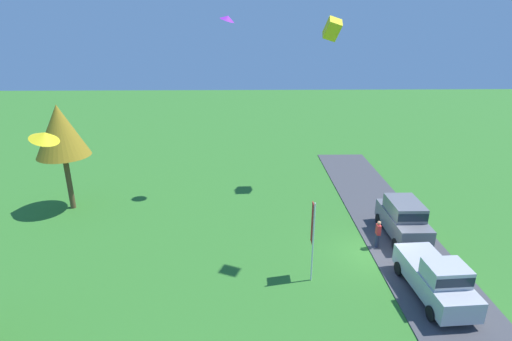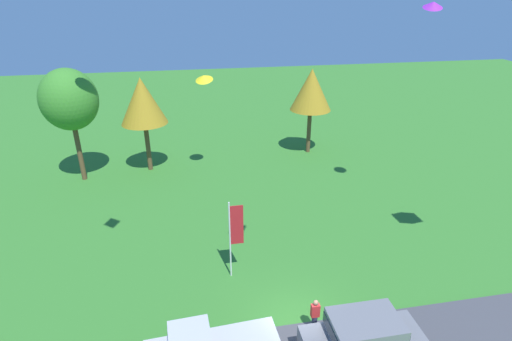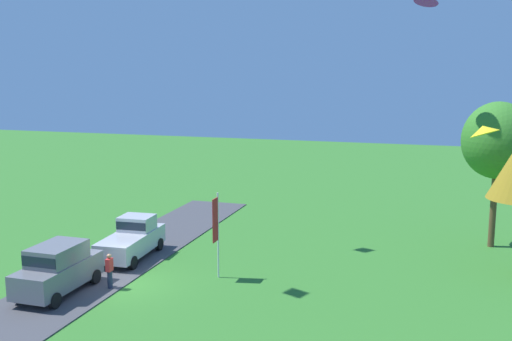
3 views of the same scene
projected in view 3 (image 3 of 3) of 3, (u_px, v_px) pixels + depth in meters
name	position (u px, v px, depth m)	size (l,w,h in m)	color
ground_plane	(126.00, 285.00, 28.41)	(120.00, 120.00, 0.00)	#337528
pavement_strip	(86.00, 280.00, 29.04)	(36.00, 4.40, 0.06)	#424247
car_pickup_by_flagpole	(132.00, 238.00, 32.42)	(5.10, 2.29, 2.14)	#B7B7BC
car_suv_mid_row	(58.00, 267.00, 27.10)	(4.60, 2.05, 2.28)	slate
person_beside_suv	(110.00, 271.00, 27.79)	(0.36, 0.24, 1.71)	#2D334C
tree_far_right	(498.00, 141.00, 33.66)	(3.97, 3.97, 8.38)	brown
flag_banner	(216.00, 225.00, 28.85)	(0.71, 0.08, 4.27)	silver
kite_delta_low_drifter	(484.00, 130.00, 24.95)	(1.23, 1.23, 0.36)	yellow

